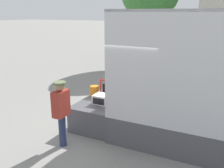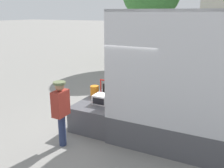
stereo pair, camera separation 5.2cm
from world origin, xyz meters
TOP-DOWN VIEW (x-y plane):
  - ground_plane at (0.00, 0.00)m, footprint 160.00×160.00m
  - tailgate_deck at (-0.61, 0.00)m, footprint 1.21×2.29m
  - microwave at (-0.47, -0.40)m, footprint 0.55×0.42m
  - portable_generator at (-0.56, 0.42)m, footprint 0.65×0.49m
  - orange_bucket at (-1.04, 0.07)m, footprint 0.26×0.26m
  - worker_person at (-0.90, -1.76)m, footprint 0.30×0.44m

SIDE VIEW (x-z plane):
  - ground_plane at x=0.00m, z-range 0.00..0.00m
  - tailgate_deck at x=-0.61m, z-range 0.00..0.72m
  - microwave at x=-0.47m, z-range 0.72..0.98m
  - orange_bucket at x=-1.04m, z-range 0.72..1.04m
  - portable_generator at x=-0.56m, z-range 0.66..1.18m
  - worker_person at x=-0.90m, z-range 0.18..1.83m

